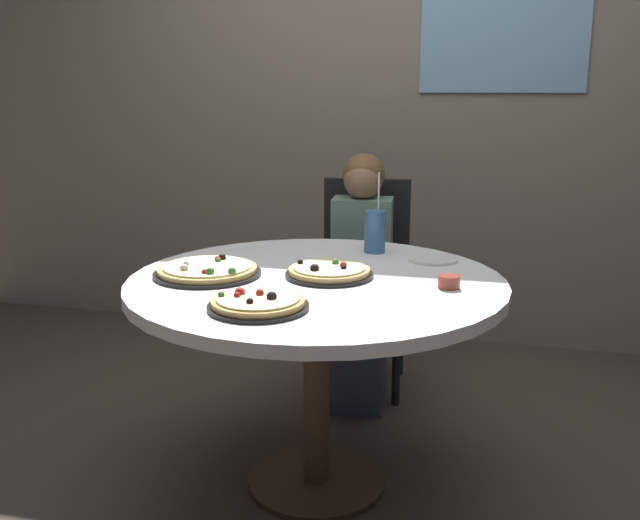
# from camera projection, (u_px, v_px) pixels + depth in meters

# --- Properties ---
(ground_plane) EXTENTS (8.00, 8.00, 0.00)m
(ground_plane) POSITION_uv_depth(u_px,v_px,m) (317.00, 483.00, 2.48)
(ground_plane) COLOR #4C4238
(wall_with_window) EXTENTS (5.20, 0.14, 2.90)m
(wall_with_window) POSITION_uv_depth(u_px,v_px,m) (393.00, 69.00, 3.68)
(wall_with_window) COLOR gray
(wall_with_window) RESTS_ON ground_plane
(dining_table) EXTENTS (1.24, 1.24, 0.75)m
(dining_table) POSITION_uv_depth(u_px,v_px,m) (316.00, 306.00, 2.32)
(dining_table) COLOR white
(dining_table) RESTS_ON ground_plane
(chair_wooden) EXTENTS (0.43, 0.43, 0.95)m
(chair_wooden) POSITION_uv_depth(u_px,v_px,m) (364.00, 272.00, 3.24)
(chair_wooden) COLOR black
(chair_wooden) RESTS_ON ground_plane
(diner_child) EXTENTS (0.28, 0.42, 1.08)m
(diner_child) POSITION_uv_depth(u_px,v_px,m) (360.00, 292.00, 3.07)
(diner_child) COLOR #3F4766
(diner_child) RESTS_ON ground_plane
(pizza_veggie) EXTENTS (0.29, 0.29, 0.05)m
(pizza_veggie) POSITION_uv_depth(u_px,v_px,m) (329.00, 272.00, 2.31)
(pizza_veggie) COLOR black
(pizza_veggie) RESTS_ON dining_table
(pizza_cheese) EXTENTS (0.29, 0.29, 0.05)m
(pizza_cheese) POSITION_uv_depth(u_px,v_px,m) (258.00, 303.00, 1.98)
(pizza_cheese) COLOR black
(pizza_cheese) RESTS_ON dining_table
(pizza_pepperoni) EXTENTS (0.36, 0.36, 0.05)m
(pizza_pepperoni) POSITION_uv_depth(u_px,v_px,m) (207.00, 271.00, 2.33)
(pizza_pepperoni) COLOR black
(pizza_pepperoni) RESTS_ON dining_table
(soda_cup) EXTENTS (0.08, 0.08, 0.31)m
(soda_cup) POSITION_uv_depth(u_px,v_px,m) (375.00, 231.00, 2.64)
(soda_cup) COLOR #3F72B2
(soda_cup) RESTS_ON dining_table
(sauce_bowl) EXTENTS (0.07, 0.07, 0.04)m
(sauce_bowl) POSITION_uv_depth(u_px,v_px,m) (449.00, 282.00, 2.18)
(sauce_bowl) COLOR brown
(sauce_bowl) RESTS_ON dining_table
(plate_small) EXTENTS (0.18, 0.18, 0.01)m
(plate_small) POSITION_uv_depth(u_px,v_px,m) (432.00, 259.00, 2.53)
(plate_small) COLOR white
(plate_small) RESTS_ON dining_table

